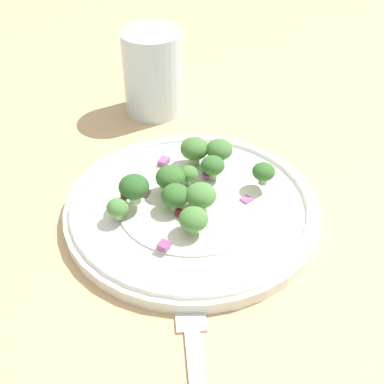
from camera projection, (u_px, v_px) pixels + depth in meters
The scene contains 23 objects.
ground_plane at pixel (200, 209), 52.77cm from camera, with size 180.00×180.00×2.00cm, color tan.
plate at pixel (192, 207), 50.14cm from camera, with size 24.53×24.53×1.70cm.
dressing_pool at pixel (192, 203), 49.86cm from camera, with size 14.22×14.22×0.20cm, color white.
broccoli_floret_0 at pixel (117, 206), 47.29cm from camera, with size 2.06×2.06×2.09cm.
broccoli_floret_1 at pixel (189, 174), 51.17cm from camera, with size 1.94×1.94×1.96cm.
broccoli_floret_2 at pixel (213, 166), 51.77cm from camera, with size 2.40×2.40×2.43cm.
broccoli_floret_3 at pixel (175, 196), 48.10cm from camera, with size 2.67×2.67×2.71cm.
broccoli_floret_4 at pixel (193, 220), 45.63cm from camera, with size 2.64×2.64×2.68cm.
broccoli_floret_5 at pixel (134, 187), 47.89cm from camera, with size 2.85×2.85×2.89cm.
broccoli_floret_6 at pixel (170, 178), 49.88cm from camera, with size 2.86×2.86×2.89cm.
broccoli_floret_7 at pixel (264, 172), 50.34cm from camera, with size 2.23×2.23×2.26cm.
broccoli_floret_8 at pixel (219, 150), 53.15cm from camera, with size 2.71×2.71×2.75cm.
broccoli_floret_9 at pixel (201, 196), 47.97cm from camera, with size 2.89×2.89×2.93cm.
broccoli_floret_10 at pixel (194, 149), 53.53cm from camera, with size 2.93×2.93×2.97cm.
cranberry_0 at pixel (134, 188), 51.24cm from camera, with size 0.71×0.71×0.71cm, color maroon.
cranberry_1 at pixel (125, 195), 50.03cm from camera, with size 0.84×0.84×0.84cm, color #4C0A14.
cranberry_2 at pixel (179, 213), 48.13cm from camera, with size 0.89×0.89×0.89cm, color maroon.
onion_bit_0 at pixel (247, 200), 50.07cm from camera, with size 0.93×1.01×0.33cm, color #A35B93.
onion_bit_1 at pixel (207, 174), 52.73cm from camera, with size 1.34×0.96×0.37cm, color #934C84.
onion_bit_2 at pixel (164, 161), 54.50cm from camera, with size 1.21×0.91×0.56cm, color #A35B93.
onion_bit_3 at pixel (164, 245), 44.67cm from camera, with size 0.94×1.00×0.51cm, color #934C84.
onion_bit_4 at pixel (144, 194), 50.81cm from camera, with size 1.12×0.92×0.34cm, color #934C84.
water_glass at pixel (153, 73), 63.07cm from camera, with size 7.32×7.32×10.23cm, color silver.
Camera 1 is at (34.51, -20.14, 33.52)cm, focal length 48.65 mm.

